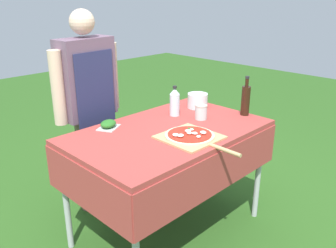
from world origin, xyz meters
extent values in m
plane|color=#2D5B1E|center=(0.00, 0.00, 0.00)|extent=(12.00, 12.00, 0.00)
cube|color=#A83D38|center=(0.00, 0.00, 0.80)|extent=(1.35, 0.84, 0.04)
cube|color=#A83D38|center=(0.00, -0.42, 0.64)|extent=(1.35, 0.01, 0.28)
cube|color=#A83D38|center=(0.00, 0.42, 0.64)|extent=(1.35, 0.01, 0.28)
cube|color=#A83D38|center=(-0.68, 0.00, 0.64)|extent=(0.01, 0.84, 0.28)
cube|color=#A83D38|center=(0.68, 0.00, 0.64)|extent=(0.01, 0.84, 0.28)
cylinder|color=#B7B7BC|center=(0.62, -0.36, 0.39)|extent=(0.04, 0.04, 0.78)
cylinder|color=#B7B7BC|center=(-0.62, 0.36, 0.39)|extent=(0.04, 0.04, 0.78)
cylinder|color=#B7B7BC|center=(0.62, 0.36, 0.39)|extent=(0.04, 0.04, 0.78)
cylinder|color=#70604C|center=(-0.10, 0.69, 0.40)|extent=(0.12, 0.12, 0.79)
cylinder|color=#70604C|center=(-0.26, 0.68, 0.40)|extent=(0.12, 0.12, 0.79)
cube|color=#6B5166|center=(-0.18, 0.69, 1.09)|extent=(0.44, 0.22, 0.59)
cube|color=navy|center=(-0.17, 0.59, 0.87)|extent=(0.34, 0.04, 0.86)
cylinder|color=beige|center=(0.07, 0.71, 1.06)|extent=(0.09, 0.09, 0.53)
cylinder|color=beige|center=(-0.43, 0.66, 1.06)|extent=(0.09, 0.09, 0.53)
sphere|color=beige|center=(-0.18, 0.69, 1.49)|extent=(0.18, 0.18, 0.18)
cube|color=tan|center=(-0.02, -0.20, 0.82)|extent=(0.35, 0.35, 0.01)
cylinder|color=tan|center=(-0.02, -0.48, 0.82)|extent=(0.03, 0.22, 0.02)
cylinder|color=beige|center=(-0.02, -0.20, 0.83)|extent=(0.32, 0.32, 0.01)
cylinder|color=#B22819|center=(-0.02, -0.20, 0.84)|extent=(0.28, 0.28, 0.00)
ellipsoid|color=white|center=(0.00, -0.18, 0.85)|extent=(0.06, 0.05, 0.02)
ellipsoid|color=white|center=(-0.02, -0.28, 0.85)|extent=(0.04, 0.04, 0.01)
ellipsoid|color=white|center=(-0.10, -0.16, 0.85)|extent=(0.06, 0.06, 0.01)
ellipsoid|color=white|center=(-0.02, -0.20, 0.85)|extent=(0.05, 0.05, 0.02)
ellipsoid|color=white|center=(-0.09, -0.19, 0.85)|extent=(0.05, 0.05, 0.02)
ellipsoid|color=white|center=(0.04, -0.17, 0.85)|extent=(0.03, 0.03, 0.01)
ellipsoid|color=white|center=(0.05, -0.26, 0.85)|extent=(0.06, 0.06, 0.02)
ellipsoid|color=white|center=(0.00, -0.23, 0.85)|extent=(0.04, 0.05, 0.02)
ellipsoid|color=#286B23|center=(-0.09, -0.18, 0.85)|extent=(0.04, 0.03, 0.00)
ellipsoid|color=#286B23|center=(0.05, -0.14, 0.85)|extent=(0.03, 0.04, 0.00)
ellipsoid|color=#286B23|center=(0.06, -0.16, 0.85)|extent=(0.03, 0.02, 0.00)
ellipsoid|color=#286B23|center=(0.07, -0.15, 0.85)|extent=(0.03, 0.02, 0.00)
cylinder|color=black|center=(0.62, -0.19, 0.93)|extent=(0.06, 0.06, 0.22)
cylinder|color=black|center=(0.62, -0.19, 1.07)|extent=(0.03, 0.03, 0.06)
cylinder|color=#232326|center=(0.62, -0.19, 1.11)|extent=(0.03, 0.03, 0.02)
cylinder|color=silver|center=(0.24, 0.18, 0.90)|extent=(0.07, 0.07, 0.16)
cone|color=silver|center=(0.24, 0.18, 1.00)|extent=(0.07, 0.07, 0.04)
cylinder|color=#232326|center=(0.24, 0.18, 1.04)|extent=(0.03, 0.03, 0.02)
cube|color=silver|center=(-0.27, 0.31, 0.82)|extent=(0.19, 0.17, 0.01)
ellipsoid|color=#286B23|center=(-0.27, 0.31, 0.85)|extent=(0.16, 0.15, 0.05)
cylinder|color=silver|center=(0.51, 0.18, 0.87)|extent=(0.16, 0.16, 0.12)
cylinder|color=silver|center=(0.32, -0.02, 0.86)|extent=(0.09, 0.09, 0.10)
cylinder|color=#B22819|center=(0.32, -0.02, 0.85)|extent=(0.08, 0.08, 0.07)
cylinder|color=#B7B2A3|center=(0.32, -0.02, 0.92)|extent=(0.09, 0.09, 0.01)
camera|label=1|loc=(-1.60, -1.58, 1.69)|focal=38.00mm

